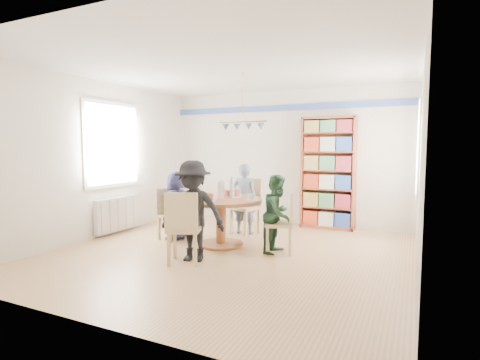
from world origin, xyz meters
The scene contains 14 objects.
ground centered at (0.00, 0.00, 0.00)m, with size 5.00×5.00×0.00m, color tan.
room_shell centered at (-0.26, 0.87, 1.65)m, with size 5.00×5.00×5.00m.
radiator centered at (-2.42, 0.30, 0.35)m, with size 0.12×1.00×0.60m.
dining_table centered at (-0.31, 0.34, 0.56)m, with size 1.30×1.30×0.75m.
chair_left centered at (-1.30, 0.35, 0.48)m, with size 0.47×0.47×0.87m.
chair_right centered at (0.73, 0.37, 0.50)m, with size 0.50×0.50×0.90m.
chair_far centered at (-0.28, 1.33, 0.55)m, with size 0.55×0.55×1.00m.
chair_near centered at (-0.30, -0.73, 0.54)m, with size 0.56×0.56×0.97m.
person_left centered at (-1.18, 0.39, 0.58)m, with size 0.56×0.37×1.15m, color #1B1B3C.
person_right centered at (0.64, 0.34, 0.58)m, with size 0.56×0.44×1.16m, color #1B3721.
person_far centered at (-0.32, 1.26, 0.63)m, with size 0.46×0.30×1.26m, color gray.
person_near centered at (-0.27, -0.52, 0.69)m, with size 0.89×0.51×1.38m, color black.
bookshelf centered at (0.94, 2.34, 1.05)m, with size 1.01×0.30×2.13m.
tableware centered at (-0.33, 0.37, 0.82)m, with size 1.26×1.26×0.33m.
Camera 1 is at (2.45, -4.80, 1.55)m, focal length 28.00 mm.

